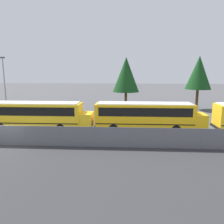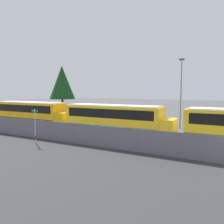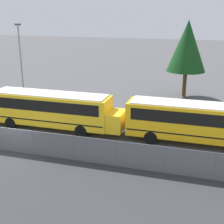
{
  "view_description": "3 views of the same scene",
  "coord_description": "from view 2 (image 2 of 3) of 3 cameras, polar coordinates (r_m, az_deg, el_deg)",
  "views": [
    {
      "loc": [
        10.14,
        -17.79,
        6.4
      ],
      "look_at": [
        8.78,
        4.8,
        2.17
      ],
      "focal_mm": 35.0,
      "sensor_mm": 36.0,
      "label": 1
    },
    {
      "loc": [
        -1.72,
        -14.94,
        4.57
      ],
      "look_at": [
        -12.21,
        4.73,
        2.4
      ],
      "focal_mm": 35.0,
      "sensor_mm": 36.0,
      "label": 2
    },
    {
      "loc": [
        12.48,
        -17.45,
        9.55
      ],
      "look_at": [
        5.53,
        5.53,
        1.8
      ],
      "focal_mm": 50.0,
      "sensor_mm": 36.0,
      "label": 3
    }
  ],
  "objects": [
    {
      "name": "school_bus_1",
      "position": [
        30.56,
        -20.3,
        0.13
      ],
      "size": [
        11.71,
        2.45,
        3.12
      ],
      "color": "#EDA80F",
      "rests_on": "ground_plane"
    },
    {
      "name": "school_bus_2",
      "position": [
        22.53,
        0.77,
        -1.34
      ],
      "size": [
        11.71,
        2.45,
        3.12
      ],
      "color": "yellow",
      "rests_on": "ground_plane"
    },
    {
      "name": "street_sign",
      "position": [
        20.06,
        -19.46,
        -3.31
      ],
      "size": [
        0.7,
        0.09,
        2.99
      ],
      "color": "#B7B7BC",
      "rests_on": "ground_plane"
    },
    {
      "name": "light_pole",
      "position": [
        27.46,
        17.56,
        5.31
      ],
      "size": [
        0.6,
        0.24,
        8.36
      ],
      "color": "gray",
      "rests_on": "ground_plane"
    },
    {
      "name": "tree_0",
      "position": [
        44.36,
        -12.91,
        7.51
      ],
      "size": [
        4.99,
        4.99,
        9.44
      ],
      "color": "#51381E",
      "rests_on": "ground_plane"
    }
  ]
}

